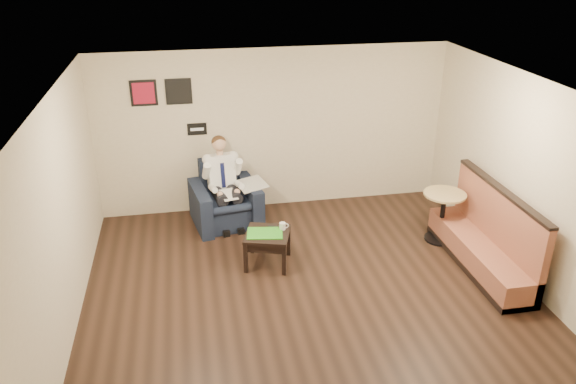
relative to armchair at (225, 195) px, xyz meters
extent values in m
plane|color=black|center=(0.92, -2.42, -0.51)|extent=(6.00, 6.00, 0.00)
cube|color=beige|center=(0.92, 0.58, 0.89)|extent=(6.00, 0.02, 2.80)
cube|color=beige|center=(0.92, -5.42, 0.89)|extent=(6.00, 0.02, 2.80)
cube|color=beige|center=(-2.08, -2.42, 0.89)|extent=(0.02, 6.00, 2.80)
cube|color=beige|center=(3.92, -2.42, 0.89)|extent=(0.02, 6.00, 2.80)
cube|color=white|center=(0.92, -2.42, 2.29)|extent=(6.00, 6.00, 0.02)
cube|color=black|center=(-0.38, 0.56, 0.99)|extent=(0.32, 0.02, 0.20)
cube|color=#A4142D|center=(-1.18, 0.56, 1.64)|extent=(0.42, 0.03, 0.42)
cube|color=black|center=(-0.63, 0.56, 1.64)|extent=(0.42, 0.03, 0.42)
cube|color=black|center=(0.00, 0.00, 0.00)|extent=(1.21, 1.21, 1.02)
cube|color=white|center=(0.04, -0.24, 0.12)|extent=(0.30, 0.38, 0.01)
cube|color=silver|center=(0.44, -0.04, 0.18)|extent=(0.55, 0.64, 0.01)
cube|color=black|center=(0.49, -1.42, -0.25)|extent=(0.78, 0.78, 0.51)
cube|color=green|center=(0.45, -1.43, 0.01)|extent=(0.56, 0.44, 0.01)
cylinder|color=white|center=(0.72, -1.35, 0.05)|extent=(0.12, 0.12, 0.11)
cube|color=black|center=(0.60, -1.26, 0.00)|extent=(0.18, 0.14, 0.01)
cube|color=brown|center=(3.51, -2.06, 0.09)|extent=(0.56, 2.34, 1.19)
cylinder|color=tan|center=(3.30, -1.22, -0.10)|extent=(0.87, 0.87, 0.81)
camera|label=1|loc=(-0.54, -8.49, 3.91)|focal=35.00mm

